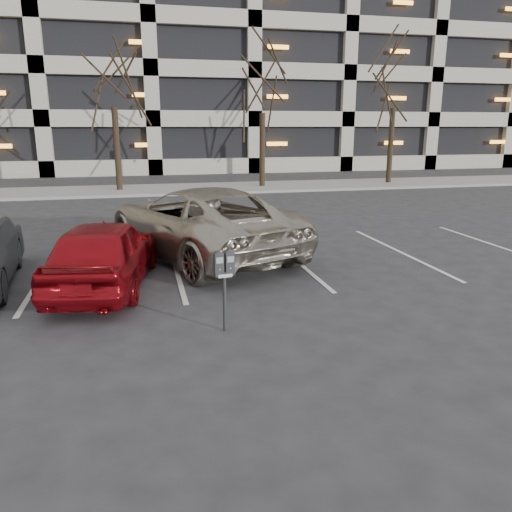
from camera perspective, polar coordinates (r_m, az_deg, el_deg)
name	(u,v)px	position (r m, az deg, el deg)	size (l,w,h in m)	color
ground	(259,294)	(9.43, 0.36, -4.35)	(140.00, 140.00, 0.00)	#28282B
sidewalk	(183,189)	(24.94, -8.34, 7.59)	(80.00, 4.00, 0.12)	gray
stall_lines	(175,266)	(11.41, -9.22, -1.12)	(16.90, 5.20, 0.00)	silver
parking_garage	(304,49)	(45.21, 5.55, 22.49)	(52.00, 20.00, 19.00)	black
tree_b	(110,52)	(24.89, -16.31, 21.44)	(3.80, 3.80, 8.63)	black
tree_c	(262,64)	(25.57, 0.75, 21.04)	(3.60, 3.60, 8.17)	black
tree_d	(396,59)	(28.12, 15.74, 20.84)	(3.86, 3.86, 8.77)	black
parking_meter	(224,271)	(7.50, -3.66, -1.74)	(0.33, 0.17, 1.25)	black
suv_silver	(201,221)	(12.14, -6.34, 3.94)	(4.76, 6.59, 1.67)	#B0A796
car_red	(104,253)	(10.07, -17.01, 0.32)	(1.62, 4.04, 1.38)	maroon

